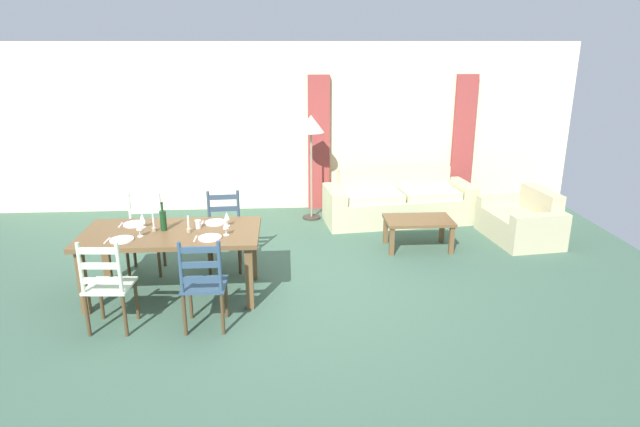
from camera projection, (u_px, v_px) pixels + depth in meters
ground_plane at (286, 291)px, 6.21m from camera, size 9.60×9.60×0.02m
wall_far at (283, 128)px, 8.93m from camera, size 9.60×0.16×2.70m
curtain_panel_left at (319, 144)px, 8.91m from camera, size 0.35×0.08×2.20m
curtain_panel_right at (463, 142)px, 9.06m from camera, size 0.35×0.08×2.20m
dining_table at (172, 239)px, 5.91m from camera, size 1.90×0.96×0.75m
dining_chair_near_left at (107, 285)px, 5.22m from camera, size 0.45×0.43×0.96m
dining_chair_near_right at (204, 284)px, 5.25m from camera, size 0.42×0.40×0.96m
dining_chair_far_left at (145, 234)px, 6.62m from camera, size 0.44×0.42×0.96m
dining_chair_far_right at (224, 231)px, 6.70m from camera, size 0.44×0.42×0.96m
dinner_plate_near_left at (122, 240)px, 5.62m from camera, size 0.24×0.24×0.02m
fork_near_left at (107, 241)px, 5.61m from camera, size 0.02×0.17×0.01m
dinner_plate_near_right at (210, 238)px, 5.67m from camera, size 0.24×0.24×0.02m
fork_near_right at (195, 239)px, 5.66m from camera, size 0.02×0.17×0.01m
dinner_plate_far_left at (134, 224)px, 6.09m from camera, size 0.24×0.24×0.02m
fork_far_left at (121, 225)px, 6.08m from camera, size 0.02×0.17×0.01m
dinner_plate_far_right at (216, 222)px, 6.15m from camera, size 0.24×0.24×0.02m
fork_far_right at (202, 223)px, 6.14m from camera, size 0.02×0.17×0.01m
wine_bottle at (163, 220)px, 5.89m from camera, size 0.07×0.07×0.32m
wine_glass_near_left at (139, 227)px, 5.70m from camera, size 0.06×0.06×0.16m
wine_glass_near_right at (226, 225)px, 5.74m from camera, size 0.06×0.06×0.16m
wine_glass_far_left at (142, 218)px, 5.97m from camera, size 0.06×0.06×0.16m
wine_glass_far_right at (227, 217)px, 6.02m from camera, size 0.06×0.06×0.16m
coffee_cup_primary at (198, 224)px, 5.98m from camera, size 0.07×0.07×0.09m
candle_tall at (154, 226)px, 5.87m from camera, size 0.05×0.05×0.23m
candle_short at (189, 228)px, 5.84m from camera, size 0.05×0.05×0.19m
couch at (398, 202)px, 8.54m from camera, size 2.36×1.05×0.80m
coffee_table at (418, 223)px, 7.37m from camera, size 0.90×0.56×0.42m
armchair_upholstered at (524, 222)px, 7.74m from camera, size 0.93×1.25×0.72m
standing_lamp at (311, 130)px, 8.29m from camera, size 0.40×0.40×1.64m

